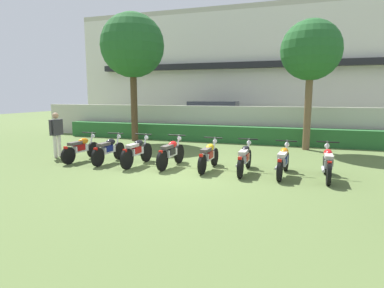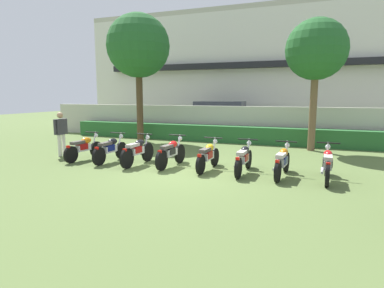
{
  "view_description": "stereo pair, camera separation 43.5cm",
  "coord_description": "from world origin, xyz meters",
  "views": [
    {
      "loc": [
        3.11,
        -8.57,
        2.25
      ],
      "look_at": [
        0.0,
        0.87,
        0.72
      ],
      "focal_mm": 29.94,
      "sensor_mm": 36.0,
      "label": 1
    },
    {
      "loc": [
        3.52,
        -8.43,
        2.25
      ],
      "look_at": [
        0.0,
        0.87,
        0.72
      ],
      "focal_mm": 29.94,
      "sensor_mm": 36.0,
      "label": 2
    }
  ],
  "objects": [
    {
      "name": "motorcycle_in_row_1",
      "position": [
        -2.82,
        0.53,
        0.45
      ],
      "size": [
        0.6,
        1.83,
        0.96
      ],
      "rotation": [
        0.0,
        0.0,
        1.55
      ],
      "color": "black",
      "rests_on": "ground"
    },
    {
      "name": "motorcycle_in_row_6",
      "position": [
        2.79,
        0.53,
        0.44
      ],
      "size": [
        0.6,
        1.84,
        0.95
      ],
      "rotation": [
        0.0,
        0.0,
        1.48
      ],
      "color": "black",
      "rests_on": "ground"
    },
    {
      "name": "motorcycle_in_row_0",
      "position": [
        -3.89,
        0.5,
        0.44
      ],
      "size": [
        0.6,
        1.79,
        0.94
      ],
      "rotation": [
        0.0,
        0.0,
        1.49
      ],
      "color": "black",
      "rests_on": "ground"
    },
    {
      "name": "ground",
      "position": [
        0.0,
        0.0,
        0.0
      ],
      "size": [
        60.0,
        60.0,
        0.0
      ],
      "primitive_type": "plane",
      "color": "#566B38"
    },
    {
      "name": "compound_wall",
      "position": [
        0.0,
        7.1,
        0.85
      ],
      "size": [
        21.68,
        0.3,
        1.7
      ],
      "primitive_type": "cube",
      "color": "#BCB7A8",
      "rests_on": "ground"
    },
    {
      "name": "motorcycle_in_row_4",
      "position": [
        0.62,
        0.6,
        0.44
      ],
      "size": [
        0.6,
        1.8,
        0.94
      ],
      "rotation": [
        0.0,
        0.0,
        1.53
      ],
      "color": "black",
      "rests_on": "ground"
    },
    {
      "name": "tree_near_inspector",
      "position": [
        -4.5,
        5.48,
        4.54
      ],
      "size": [
        3.03,
        3.03,
        6.09
      ],
      "color": "#4C3823",
      "rests_on": "ground"
    },
    {
      "name": "motorcycle_in_row_2",
      "position": [
        -1.73,
        0.47,
        0.46
      ],
      "size": [
        0.6,
        1.85,
        0.98
      ],
      "rotation": [
        0.0,
        0.0,
        1.52
      ],
      "color": "black",
      "rests_on": "ground"
    },
    {
      "name": "building",
      "position": [
        0.0,
        14.31,
        3.8
      ],
      "size": [
        22.82,
        6.5,
        7.6
      ],
      "color": "silver",
      "rests_on": "ground"
    },
    {
      "name": "parked_car",
      "position": [
        -1.3,
        9.21,
        0.94
      ],
      "size": [
        4.58,
        2.25,
        1.89
      ],
      "rotation": [
        0.0,
        0.0,
        0.05
      ],
      "color": "#9EA3A8",
      "rests_on": "ground"
    },
    {
      "name": "inspector_person",
      "position": [
        -5.18,
        0.85,
        0.95
      ],
      "size": [
        0.22,
        0.66,
        1.62
      ],
      "color": "silver",
      "rests_on": "ground"
    },
    {
      "name": "motorcycle_in_row_7",
      "position": [
        3.93,
        0.51,
        0.46
      ],
      "size": [
        0.6,
        1.84,
        0.97
      ],
      "rotation": [
        0.0,
        0.0,
        1.55
      ],
      "color": "black",
      "rests_on": "ground"
    },
    {
      "name": "motorcycle_in_row_5",
      "position": [
        1.71,
        0.57,
        0.44
      ],
      "size": [
        0.6,
        1.9,
        0.94
      ],
      "rotation": [
        0.0,
        0.0,
        1.55
      ],
      "color": "black",
      "rests_on": "ground"
    },
    {
      "name": "motorcycle_in_row_3",
      "position": [
        -0.62,
        0.62,
        0.45
      ],
      "size": [
        0.6,
        1.85,
        0.97
      ],
      "rotation": [
        0.0,
        0.0,
        1.5
      ],
      "color": "black",
      "rests_on": "ground"
    },
    {
      "name": "tree_far_side",
      "position": [
        3.5,
        5.36,
        3.97
      ],
      "size": [
        2.39,
        2.39,
        5.21
      ],
      "color": "brown",
      "rests_on": "ground"
    },
    {
      "name": "hedge_row",
      "position": [
        0.0,
        6.4,
        0.39
      ],
      "size": [
        17.34,
        0.7,
        0.78
      ],
      "primitive_type": "cube",
      "color": "#28602D",
      "rests_on": "ground"
    }
  ]
}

